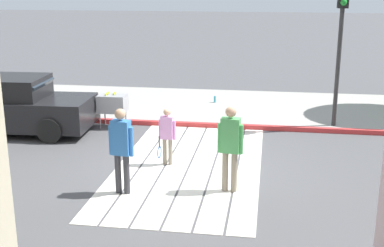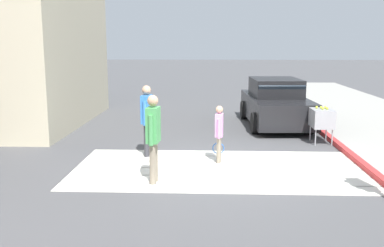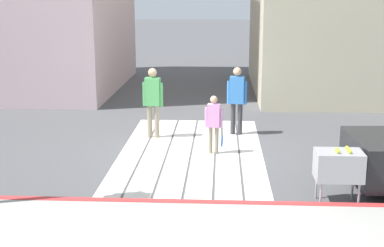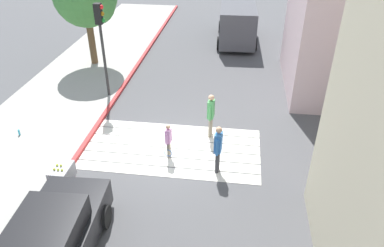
{
  "view_description": "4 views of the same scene",
  "coord_description": "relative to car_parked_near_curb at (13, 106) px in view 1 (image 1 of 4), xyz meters",
  "views": [
    {
      "loc": [
        10.88,
        1.74,
        4.12
      ],
      "look_at": [
        0.47,
        0.14,
        1.15
      ],
      "focal_mm": 47.69,
      "sensor_mm": 36.0,
      "label": 1
    },
    {
      "loc": [
        0.2,
        9.45,
        2.79
      ],
      "look_at": [
        0.6,
        -0.18,
        0.99
      ],
      "focal_mm": 41.22,
      "sensor_mm": 36.0,
      "label": 2
    },
    {
      "loc": [
        -11.98,
        -0.66,
        3.62
      ],
      "look_at": [
        -0.36,
        -0.04,
        0.79
      ],
      "focal_mm": 51.11,
      "sensor_mm": 36.0,
      "label": 3
    },
    {
      "loc": [
        2.19,
        -10.79,
        7.9
      ],
      "look_at": [
        0.66,
        0.57,
        0.79
      ],
      "focal_mm": 34.37,
      "sensor_mm": 36.0,
      "label": 4
    }
  ],
  "objects": [
    {
      "name": "ground_plane",
      "position": [
        2.0,
        5.29,
        -0.73
      ],
      "size": [
        120.0,
        120.0,
        0.0
      ],
      "primitive_type": "plane",
      "color": "#4C4C4F"
    },
    {
      "name": "crosswalk_stripes",
      "position": [
        2.0,
        5.29,
        -0.73
      ],
      "size": [
        6.4,
        3.25,
        0.01
      ],
      "color": "silver",
      "rests_on": "ground"
    },
    {
      "name": "sidewalk_west",
      "position": [
        -3.6,
        5.29,
        -0.67
      ],
      "size": [
        4.8,
        40.0,
        0.12
      ],
      "primitive_type": "cube",
      "color": "#9E9B93",
      "rests_on": "ground"
    },
    {
      "name": "curb_painted",
      "position": [
        -1.25,
        5.29,
        -0.67
      ],
      "size": [
        0.16,
        40.0,
        0.13
      ],
      "primitive_type": "cube",
      "color": "#BC3333",
      "rests_on": "ground"
    },
    {
      "name": "car_parked_near_curb",
      "position": [
        0.0,
        0.0,
        0.0
      ],
      "size": [
        2.16,
        4.39,
        1.57
      ],
      "color": "black",
      "rests_on": "ground"
    },
    {
      "name": "traffic_light_corner",
      "position": [
        -1.58,
        8.9,
        2.3
      ],
      "size": [
        0.39,
        0.28,
        4.24
      ],
      "color": "#2D2D2D",
      "rests_on": "ground"
    },
    {
      "name": "tennis_ball_cart",
      "position": [
        -0.9,
        2.59,
        -0.04
      ],
      "size": [
        0.56,
        0.8,
        1.02
      ],
      "color": "#99999E",
      "rests_on": "ground"
    },
    {
      "name": "water_bottle",
      "position": [
        -3.92,
        5.23,
        -0.5
      ],
      "size": [
        0.07,
        0.07,
        0.22
      ],
      "primitive_type": "cylinder",
      "color": "#33A5BF",
      "rests_on": "sidewalk_west"
    },
    {
      "name": "pedestrian_adult_lead",
      "position": [
        3.73,
        4.22,
        0.29
      ],
      "size": [
        0.26,
        0.51,
        1.75
      ],
      "color": "#333338",
      "rests_on": "ground"
    },
    {
      "name": "pedestrian_adult_trailing",
      "position": [
        3.31,
        6.32,
        0.3
      ],
      "size": [
        0.26,
        0.52,
        1.77
      ],
      "color": "gray",
      "rests_on": "ground"
    },
    {
      "name": "pedestrian_child_with_racket",
      "position": [
        1.98,
        4.77,
        0.03
      ],
      "size": [
        0.28,
        0.42,
        1.35
      ],
      "color": "gray",
      "rests_on": "ground"
    }
  ]
}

